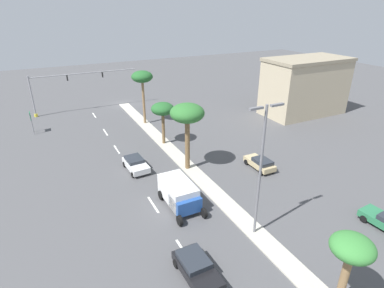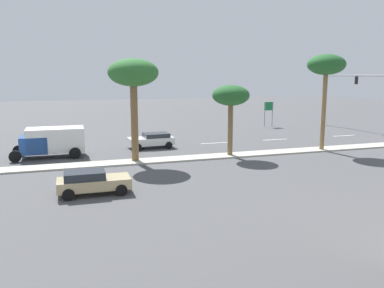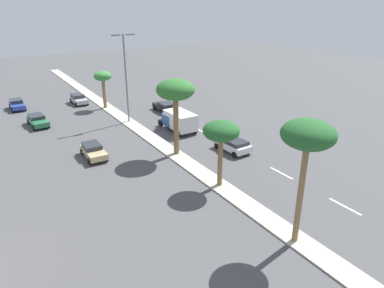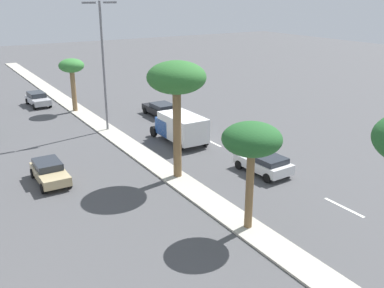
% 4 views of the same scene
% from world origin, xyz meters
% --- Properties ---
extents(ground_plane, '(160.00, 160.00, 0.00)m').
position_xyz_m(ground_plane, '(0.00, 33.14, 0.00)').
color(ground_plane, '#4C4C4F').
extents(median_curb, '(1.80, 85.23, 0.12)m').
position_xyz_m(median_curb, '(0.00, 42.61, 0.06)').
color(median_curb, '#B7B2A3').
rests_on(median_curb, ground).
extents(lane_stripe_front, '(0.20, 2.80, 0.01)m').
position_xyz_m(lane_stripe_front, '(6.22, 12.55, 0.01)').
color(lane_stripe_front, silver).
rests_on(lane_stripe_front, ground).
extents(lane_stripe_trailing, '(0.20, 2.80, 0.01)m').
position_xyz_m(lane_stripe_trailing, '(6.22, 19.20, 0.01)').
color(lane_stripe_trailing, silver).
rests_on(lane_stripe_trailing, ground).
extents(lane_stripe_outboard, '(0.20, 2.80, 0.01)m').
position_xyz_m(lane_stripe_outboard, '(6.22, 32.90, 0.01)').
color(lane_stripe_outboard, silver).
rests_on(lane_stripe_outboard, ground).
extents(lane_stripe_mid, '(0.20, 2.80, 0.01)m').
position_xyz_m(lane_stripe_mid, '(6.22, 39.68, 0.01)').
color(lane_stripe_mid, silver).
rests_on(lane_stripe_mid, ground).
extents(palm_tree_front, '(3.19, 3.19, 8.18)m').
position_xyz_m(palm_tree_front, '(-0.24, 11.61, 7.22)').
color(palm_tree_front, olive).
rests_on(palm_tree_front, median_curb).
extents(palm_tree_center, '(2.99, 2.99, 5.65)m').
position_xyz_m(palm_tree_center, '(0.03, 20.25, 4.82)').
color(palm_tree_center, brown).
rests_on(palm_tree_center, median_curb).
extents(palm_tree_mid, '(3.73, 3.73, 7.63)m').
position_xyz_m(palm_tree_mid, '(0.22, 27.99, 6.52)').
color(palm_tree_mid, brown).
rests_on(palm_tree_mid, median_curb).
extents(palm_tree_near, '(2.52, 2.52, 5.32)m').
position_xyz_m(palm_tree_near, '(-0.34, 48.28, 4.49)').
color(palm_tree_near, olive).
rests_on(palm_tree_near, median_curb).
extents(street_lamp_right, '(2.90, 0.24, 10.92)m').
position_xyz_m(street_lamp_right, '(0.11, 40.37, 6.44)').
color(street_lamp_right, slate).
rests_on(street_lamp_right, median_curb).
extents(sedan_tan_left, '(1.89, 3.96, 1.33)m').
position_xyz_m(sedan_tan_left, '(-7.22, 31.70, 0.72)').
color(sedan_tan_left, tan).
rests_on(sedan_tan_left, ground).
extents(sedan_green_near, '(2.17, 4.45, 1.33)m').
position_xyz_m(sedan_green_near, '(-10.19, 45.08, 0.72)').
color(sedan_green_near, '#287047').
rests_on(sedan_green_near, ground).
extents(sedan_blue_trailing, '(1.95, 3.96, 1.40)m').
position_xyz_m(sedan_blue_trailing, '(-11.42, 54.54, 0.75)').
color(sedan_blue_trailing, '#2D47AD').
rests_on(sedan_blue_trailing, ground).
extents(sedan_white_leading, '(2.25, 4.13, 1.34)m').
position_xyz_m(sedan_white_leading, '(5.59, 25.55, 0.73)').
color(sedan_white_leading, silver).
rests_on(sedan_white_leading, ground).
extents(sedan_black_mid, '(2.16, 4.30, 1.32)m').
position_xyz_m(sedan_black_mid, '(6.43, 42.19, 0.72)').
color(sedan_black_mid, black).
rests_on(sedan_black_mid, ground).
extents(sedan_silver_outboard, '(2.04, 4.05, 1.41)m').
position_xyz_m(sedan_silver_outboard, '(-2.98, 52.90, 0.75)').
color(sedan_silver_outboard, '#B2B2B7').
rests_on(sedan_silver_outboard, ground).
extents(box_truck, '(2.64, 5.58, 2.37)m').
position_xyz_m(box_truck, '(4.02, 34.17, 1.31)').
color(box_truck, '#234C99').
rests_on(box_truck, ground).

